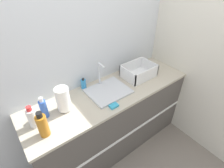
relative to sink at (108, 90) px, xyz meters
The scene contains 12 objects.
ground_plane 1.00m from the sink, 83.39° to the right, with size 12.00×12.00×0.00m, color slate.
wall_back 0.46m from the sink, 83.18° to the left, with size 4.35×0.06×2.60m.
wall_right 1.10m from the sink, ahead, with size 0.06×2.58×2.60m.
counter_cabinet 0.49m from the sink, 29.29° to the right, with size 1.97×0.60×0.93m.
sink is the anchor object (origin of this frame).
paper_towel_roll 0.51m from the sink, behind, with size 0.13×0.13×0.25m.
dish_rack 0.49m from the sink, ahead, with size 0.39×0.29×0.16m.
bottle_white_spray 0.80m from the sink, behind, with size 0.08×0.08×0.23m.
bottle_blue 0.69m from the sink, behind, with size 0.06×0.06×0.22m.
bottle_amber 0.78m from the sink, 168.80° to the right, with size 0.09×0.09×0.25m.
soap_dispenser 0.28m from the sink, 129.74° to the left, with size 0.06×0.06×0.13m.
sponge 0.25m from the sink, 112.62° to the right, with size 0.09×0.06×0.02m.
Camera 1 is at (-0.92, -0.93, 2.14)m, focal length 28.00 mm.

